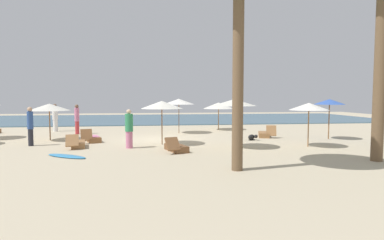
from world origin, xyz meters
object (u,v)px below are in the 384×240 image
at_px(person_2, 55,117).
at_px(surfboard, 67,156).
at_px(lounger_0, 78,144).
at_px(person_0, 129,129).
at_px(umbrella_1, 49,107).
at_px(umbrella_2, 309,107).
at_px(lounger_3, 265,134).
at_px(lounger_2, 93,139).
at_px(dog, 252,137).
at_px(person_1, 77,119).
at_px(umbrella_6, 219,106).
at_px(person_3, 30,126).
at_px(umbrella_8, 162,105).
at_px(umbrella_4, 179,102).
at_px(lounger_4, 176,148).
at_px(umbrella_7, 329,102).
at_px(umbrella_5, 234,103).

relative_size(person_2, surfboard, 0.98).
relative_size(lounger_0, person_0, 0.97).
bearing_deg(umbrella_1, person_2, 102.09).
bearing_deg(umbrella_2, person_0, 175.40).
bearing_deg(lounger_3, lounger_2, -175.29).
relative_size(umbrella_2, lounger_2, 1.23).
bearing_deg(lounger_0, person_2, 112.08).
height_order(umbrella_2, dog, umbrella_2).
height_order(lounger_2, person_1, person_1).
bearing_deg(umbrella_6, lounger_2, -146.68).
bearing_deg(person_3, umbrella_1, 80.79).
distance_m(lounger_2, lounger_3, 9.95).
height_order(umbrella_6, umbrella_8, umbrella_8).
height_order(umbrella_8, lounger_3, umbrella_8).
bearing_deg(dog, lounger_3, 47.11).
relative_size(umbrella_8, dog, 3.38).
distance_m(umbrella_4, lounger_4, 7.45).
distance_m(umbrella_7, dog, 4.87).
height_order(umbrella_2, umbrella_5, umbrella_5).
bearing_deg(lounger_2, umbrella_5, -23.28).
bearing_deg(person_0, lounger_3, 22.52).
relative_size(umbrella_7, person_1, 1.19).
xyz_separation_m(umbrella_2, umbrella_7, (2.51, 2.47, 0.18)).
bearing_deg(umbrella_2, umbrella_7, 44.53).
bearing_deg(person_1, umbrella_4, -2.51).
bearing_deg(umbrella_6, person_0, -127.67).
distance_m(umbrella_1, lounger_4, 8.23).
relative_size(umbrella_1, umbrella_7, 0.97).
distance_m(umbrella_1, umbrella_5, 10.24).
xyz_separation_m(person_1, person_2, (-1.88, 1.93, -0.02)).
xyz_separation_m(umbrella_4, umbrella_8, (-1.32, -4.99, -0.08)).
distance_m(umbrella_1, lounger_0, 3.90).
xyz_separation_m(person_0, person_1, (-3.69, 6.25, 0.08)).
bearing_deg(umbrella_6, umbrella_7, -49.19).
distance_m(umbrella_2, umbrella_6, 8.81).
bearing_deg(surfboard, umbrella_6, 49.21).
xyz_separation_m(umbrella_8, person_0, (-1.58, -0.97, -1.09)).
height_order(umbrella_1, dog, umbrella_1).
distance_m(person_0, person_1, 7.25).
height_order(umbrella_4, person_3, umbrella_4).
height_order(lounger_3, person_0, person_0).
height_order(lounger_0, lounger_4, lounger_4).
bearing_deg(person_3, lounger_3, 8.52).
height_order(person_0, person_3, person_3).
xyz_separation_m(person_2, person_3, (0.70, -6.83, 0.03)).
bearing_deg(umbrella_4, dog, -47.04).
distance_m(umbrella_1, umbrella_8, 6.57).
xyz_separation_m(lounger_3, person_1, (-11.52, 3.00, 0.83)).
xyz_separation_m(umbrella_5, dog, (1.72, 2.53, -1.98)).
xyz_separation_m(umbrella_2, person_2, (-14.14, 8.87, -0.97)).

